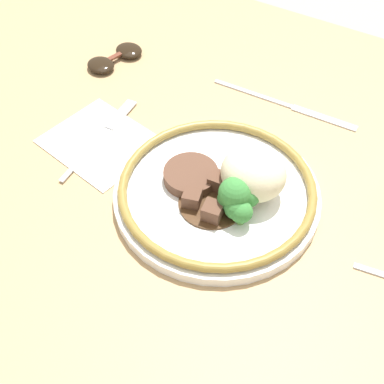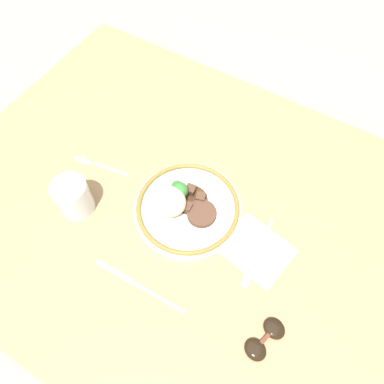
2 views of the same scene
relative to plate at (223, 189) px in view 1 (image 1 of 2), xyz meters
The scene contains 7 objects.
ground_plane 0.05m from the plate, 16.68° to the right, with size 8.00×8.00×0.00m, color tan.
dining_table 0.04m from the plate, 16.68° to the right, with size 1.23×0.94×0.03m.
napkin 0.20m from the plate, behind, with size 0.17×0.15×0.00m.
plate is the anchor object (origin of this frame).
fork 0.21m from the plate, behind, with size 0.03×0.19×0.00m.
knife 0.22m from the plate, 91.12° to the left, with size 0.23×0.02×0.00m.
sunglasses 0.35m from the plate, 150.08° to the left, with size 0.07×0.11×0.01m.
Camera 1 is at (0.19, -0.40, 0.56)m, focal length 50.00 mm.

